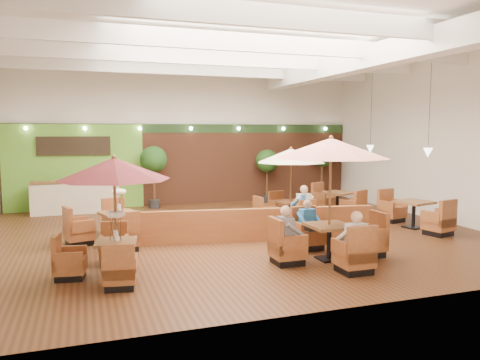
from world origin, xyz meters
name	(u,v)px	position (x,y,z in m)	size (l,w,h in m)	color
room	(231,109)	(0.25, 1.22, 3.63)	(14.04, 14.00, 5.52)	#381E0F
service_counter	(76,197)	(-4.40, 5.10, 0.58)	(3.00, 0.75, 1.18)	beige
booth_divider	(259,225)	(0.31, -1.05, 0.44)	(6.41, 0.18, 0.89)	brown
table_0	(112,189)	(-3.57, -2.86, 1.77)	(2.38, 2.48, 2.47)	brown
table_1	(330,177)	(1.18, -3.28, 1.92)	(2.78, 2.78, 2.85)	brown
table_2	(289,168)	(2.16, 1.07, 1.77)	(2.34, 2.43, 2.45)	brown
table_3	(109,226)	(-3.52, 0.04, 0.46)	(1.99, 2.86, 1.58)	brown
table_4	(414,215)	(5.40, -0.96, 0.40)	(1.13, 2.93, 1.05)	brown
table_5	(337,204)	(4.39, 1.82, 0.39)	(1.21, 2.92, 1.02)	brown
topiary_0	(154,162)	(-1.56, 5.30, 1.78)	(1.03, 1.03, 2.39)	black
topiary_1	(267,163)	(3.10, 5.30, 1.63)	(0.94, 0.94, 2.19)	black
topiary_2	(322,157)	(5.65, 5.30, 1.85)	(1.07, 1.07, 2.48)	black
diner_0	(354,236)	(1.18, -4.32, 0.78)	(0.43, 0.36, 0.85)	silver
diner_1	(308,219)	(1.18, -2.23, 0.75)	(0.40, 0.34, 0.78)	#2870B1
diner_2	(288,229)	(0.14, -3.28, 0.78)	(0.36, 0.43, 0.86)	slate
diner_3	(303,203)	(2.22, 0.18, 0.77)	(0.45, 0.41, 0.84)	#2870B1
diner_4	(303,202)	(2.22, 0.18, 0.78)	(0.43, 0.36, 0.85)	silver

